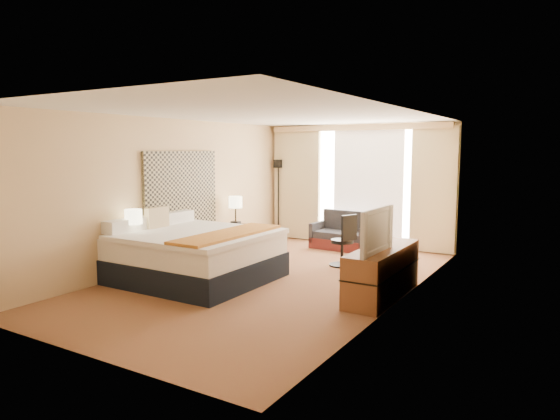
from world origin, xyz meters
The scene contains 21 objects.
floor centered at (0.00, 0.00, 0.00)m, with size 4.20×7.00×0.02m, color #59191C.
ceiling centered at (0.00, 0.00, 2.60)m, with size 4.20×7.00×0.02m, color silver.
wall_back centered at (0.00, 3.50, 1.30)m, with size 4.20×0.02×2.60m, color #DDBB86.
wall_front centered at (0.00, -3.50, 1.30)m, with size 4.20×0.02×2.60m, color #DDBB86.
wall_left centered at (-2.10, 0.00, 1.30)m, with size 0.02×7.00×2.60m, color #DDBB86.
wall_right centered at (2.10, 0.00, 1.30)m, with size 0.02×7.00×2.60m, color #DDBB86.
headboard centered at (-2.06, 0.20, 1.28)m, with size 0.06×1.85×1.50m, color black.
nightstand_left centered at (-1.87, -1.05, 0.28)m, with size 0.45×0.52×0.55m, color brown.
nightstand_right centered at (-1.87, 1.45, 0.28)m, with size 0.45×0.52×0.55m, color brown.
media_dresser centered at (1.83, 0.00, 0.35)m, with size 0.50×1.80×0.70m, color brown.
window centered at (0.25, 3.47, 1.32)m, with size 2.30×0.02×2.30m, color white.
curtains centered at (0.00, 3.39, 1.41)m, with size 4.12×0.19×2.56m.
bed centered at (-1.06, -0.65, 0.41)m, with size 2.29×2.09×1.11m.
loveseat centered at (-0.04, 2.87, 0.26)m, with size 1.29×0.75×0.78m.
floor_lamp centered at (-1.90, 3.30, 1.29)m, with size 0.23×0.23×1.83m.
desk_chair centered at (0.62, 1.42, 0.41)m, with size 0.46×0.46×0.93m.
lamp_left centered at (-1.88, -1.12, 0.99)m, with size 0.27×0.27×0.57m.
lamp_right centered at (-1.82, 1.50, 0.99)m, with size 0.27×0.27×0.57m.
tissue_box centered at (-1.84, -0.96, 0.61)m, with size 0.12×0.12×0.11m, color #80AEC6.
telephone centered at (-1.80, 1.49, 0.58)m, with size 0.17×0.13×0.07m, color black.
television centered at (1.78, -0.39, 1.00)m, with size 1.03×0.14×0.59m, color black.
Camera 1 is at (4.14, -6.59, 2.06)m, focal length 32.00 mm.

